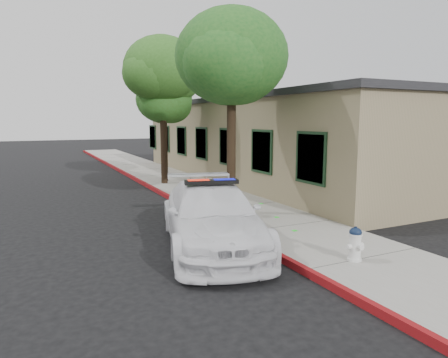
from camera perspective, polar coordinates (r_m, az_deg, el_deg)
ground at (r=10.93m, az=1.82°, el=-8.37°), size 120.00×120.00×0.00m
sidewalk at (r=14.20m, az=1.90°, el=-4.13°), size 3.20×60.00×0.15m
red_curb at (r=13.57m, az=-3.88°, el=-4.72°), size 0.14×60.00×0.16m
clapboard_building at (r=21.65m, az=6.47°, el=5.60°), size 7.30×20.89×4.24m
police_car at (r=10.02m, az=-1.76°, el=-5.20°), size 3.56×5.85×1.70m
fire_hydrant at (r=9.15m, az=18.09°, el=-8.70°), size 0.42×0.36×0.74m
street_tree_near at (r=12.96m, az=1.14°, el=16.29°), size 3.52×3.54×6.41m
street_tree_mid at (r=19.45m, az=-8.73°, el=14.66°), size 3.82×3.59×6.85m
street_tree_far at (r=19.99m, az=-8.35°, el=10.75°), size 2.81×2.76×5.14m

